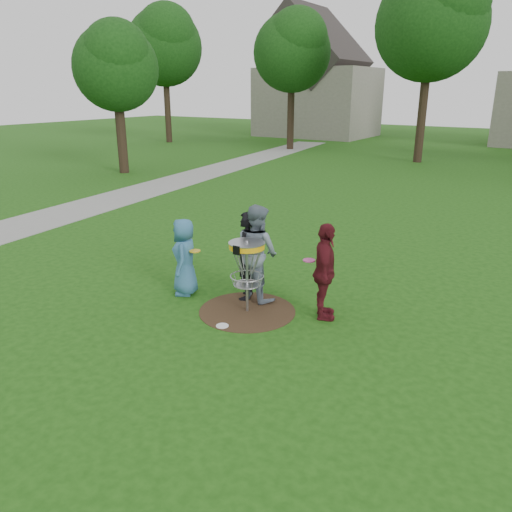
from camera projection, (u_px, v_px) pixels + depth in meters
The scene contains 11 objects.
ground at pixel (247, 311), 9.29m from camera, with size 100.00×100.00×0.00m, color #19470F.
dirt_patch at pixel (247, 311), 9.29m from camera, with size 1.80×1.80×0.01m, color #47331E.
concrete_path at pixel (156, 187), 20.80m from camera, with size 2.20×40.00×0.02m, color #9E9E99.
player_blue at pixel (185, 257), 9.86m from camera, with size 0.76×0.49×1.55m, color teal.
player_black at pixel (246, 256), 9.61m from camera, with size 0.64×0.42×1.74m, color black.
player_grey at pixel (257, 252), 9.60m from camera, with size 0.91×0.71×1.88m, color slate.
player_maroon at pixel (325, 272), 8.76m from camera, with size 1.03×0.43×1.75m, color #5A141C.
disc_on_grass at pixel (222, 326), 8.69m from camera, with size 0.22×0.22×0.02m, color white.
disc_golf_basket at pixel (247, 259), 8.96m from camera, with size 0.66×0.67×1.38m.
held_discs at pixel (249, 252), 9.24m from camera, with size 2.49×0.61×0.22m.
tree_row at pixel (499, 37), 23.49m from camera, with size 51.20×17.42×9.90m.
Camera 1 is at (4.75, -7.01, 3.95)m, focal length 35.00 mm.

